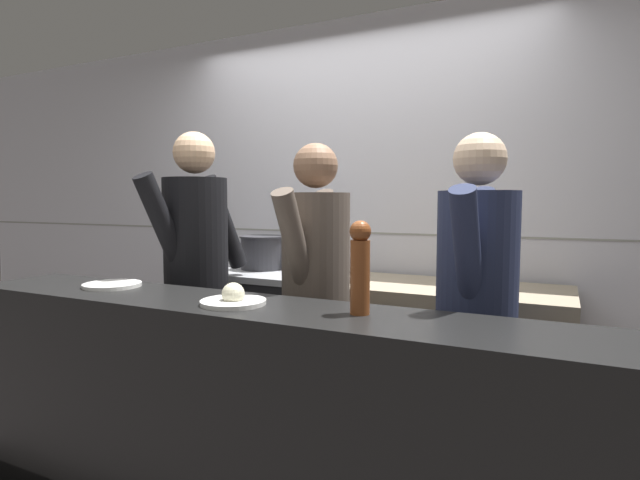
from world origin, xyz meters
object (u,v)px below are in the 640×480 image
(chef_head_cook, at_px, (196,271))
(chef_sous, at_px, (316,293))
(plated_dish_appetiser, at_px, (233,299))
(oven_range, at_px, (267,336))
(chef_line, at_px, (476,307))
(plated_dish_main, at_px, (112,285))
(stock_pot, at_px, (263,252))
(pepper_mill, at_px, (360,265))

(chef_head_cook, distance_m, chef_sous, 0.77)
(plated_dish_appetiser, distance_m, chef_sous, 0.57)
(chef_sous, bearing_deg, oven_range, 138.23)
(chef_line, bearing_deg, plated_dish_main, -161.89)
(stock_pot, xyz_separation_m, pepper_mill, (1.15, -1.14, 0.11))
(stock_pot, bearing_deg, pepper_mill, -44.85)
(stock_pot, height_order, plated_dish_appetiser, stock_pot)
(oven_range, relative_size, chef_line, 0.55)
(plated_dish_main, bearing_deg, chef_sous, 28.83)
(chef_line, bearing_deg, oven_range, 158.04)
(plated_dish_main, bearing_deg, plated_dish_appetiser, -5.91)
(plated_dish_main, xyz_separation_m, chef_head_cook, (0.09, 0.50, 0.01))
(stock_pot, bearing_deg, oven_range, -14.31)
(plated_dish_main, height_order, chef_head_cook, chef_head_cook)
(stock_pot, height_order, pepper_mill, pepper_mill)
(plated_dish_appetiser, height_order, pepper_mill, pepper_mill)
(oven_range, relative_size, pepper_mill, 2.66)
(plated_dish_appetiser, bearing_deg, chef_head_cook, 139.17)
(pepper_mill, xyz_separation_m, chef_head_cook, (-1.19, 0.52, -0.16))
(pepper_mill, height_order, chef_sous, chef_sous)
(stock_pot, height_order, plated_dish_main, stock_pot)
(stock_pot, distance_m, chef_line, 1.64)
(oven_range, distance_m, chef_line, 1.66)
(chef_head_cook, bearing_deg, chef_sous, 8.35)
(oven_range, xyz_separation_m, chef_head_cook, (-0.08, -0.61, 0.52))
(pepper_mill, xyz_separation_m, chef_sous, (-0.43, 0.49, -0.22))
(pepper_mill, relative_size, chef_line, 0.21)
(chef_line, bearing_deg, chef_head_cook, -179.29)
(chef_head_cook, xyz_separation_m, chef_line, (1.54, -0.04, -0.06))
(pepper_mill, bearing_deg, plated_dish_appetiser, -173.24)
(stock_pot, relative_size, pepper_mill, 0.90)
(stock_pot, distance_m, chef_head_cook, 0.63)
(oven_range, bearing_deg, plated_dish_main, -98.86)
(plated_dish_appetiser, height_order, chef_sous, chef_sous)
(pepper_mill, bearing_deg, chef_line, 54.56)
(chef_head_cook, bearing_deg, pepper_mill, -13.05)
(plated_dish_main, distance_m, chef_head_cook, 0.51)
(chef_line, bearing_deg, stock_pot, 158.26)
(stock_pot, bearing_deg, plated_dish_appetiser, -62.42)
(oven_range, xyz_separation_m, chef_line, (1.45, -0.66, 0.46))
(plated_dish_main, distance_m, plated_dish_appetiser, 0.77)
(pepper_mill, distance_m, chef_sous, 0.69)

